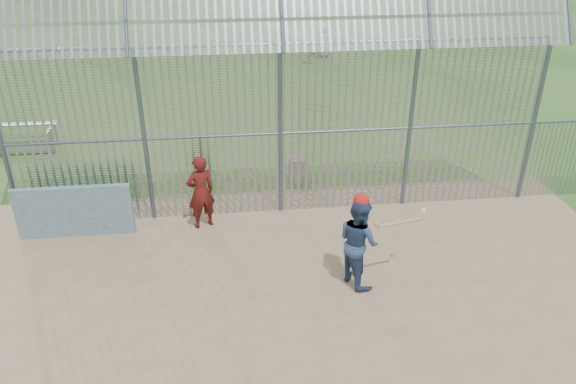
{
  "coord_description": "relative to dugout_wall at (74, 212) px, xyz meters",
  "views": [
    {
      "loc": [
        -1.17,
        -8.19,
        6.73
      ],
      "look_at": [
        0.0,
        2.0,
        1.3
      ],
      "focal_mm": 35.0,
      "sensor_mm": 36.0,
      "label": 1
    }
  ],
  "objects": [
    {
      "name": "ground",
      "position": [
        4.6,
        -2.9,
        -0.62
      ],
      "size": [
        120.0,
        120.0,
        0.0
      ],
      "primitive_type": "plane",
      "color": "#2D511E",
      "rests_on": "ground"
    },
    {
      "name": "dirt_infield",
      "position": [
        4.6,
        -3.4,
        -0.61
      ],
      "size": [
        14.0,
        10.0,
        0.02
      ],
      "primitive_type": "cube",
      "color": "#756047",
      "rests_on": "ground"
    },
    {
      "name": "dugout_wall",
      "position": [
        0.0,
        0.0,
        0.0
      ],
      "size": [
        2.5,
        0.12,
        1.2
      ],
      "primitive_type": "cube",
      "color": "#38566B",
      "rests_on": "dirt_infield"
    },
    {
      "name": "batter",
      "position": [
        5.78,
        -2.35,
        0.31
      ],
      "size": [
        0.97,
        1.08,
        1.81
      ],
      "primitive_type": "imported",
      "rotation": [
        0.0,
        0.0,
        1.97
      ],
      "color": "navy",
      "rests_on": "dirt_infield"
    },
    {
      "name": "onlooker",
      "position": [
        2.75,
        0.09,
        0.27
      ],
      "size": [
        0.75,
        0.63,
        1.74
      ],
      "primitive_type": "imported",
      "rotation": [
        0.0,
        0.0,
        3.55
      ],
      "color": "maroon",
      "rests_on": "dirt_infield"
    },
    {
      "name": "bg_kid_standing",
      "position": [
        8.08,
        14.8,
        0.17
      ],
      "size": [
        0.93,
        0.85,
        1.59
      ],
      "primitive_type": "imported",
      "rotation": [
        0.0,
        0.0,
        3.74
      ],
      "color": "slate",
      "rests_on": "ground"
    },
    {
      "name": "bg_kid_seated",
      "position": [
        7.22,
        13.74,
        -0.17
      ],
      "size": [
        0.54,
        0.5,
        0.89
      ],
      "primitive_type": "imported",
      "rotation": [
        0.0,
        0.0,
        2.45
      ],
      "color": "slate",
      "rests_on": "ground"
    },
    {
      "name": "batting_gear",
      "position": [
        5.91,
        -2.37,
        1.12
      ],
      "size": [
        1.42,
        0.42,
        0.61
      ],
      "color": "#AD1717",
      "rests_on": "ground"
    },
    {
      "name": "trash_can",
      "position": [
        5.2,
        2.03,
        -0.24
      ],
      "size": [
        0.56,
        0.56,
        0.82
      ],
      "color": "gray",
      "rests_on": "ground"
    },
    {
      "name": "bleacher",
      "position": [
        -3.16,
        5.05,
        -0.21
      ],
      "size": [
        3.0,
        0.95,
        0.72
      ],
      "color": "slate",
      "rests_on": "ground"
    },
    {
      "name": "backstop_fence",
      "position": [
        6.41,
        0.53,
        1.74
      ],
      "size": [
        20.09,
        0.81,
        5.3
      ],
      "color": "#47566B",
      "rests_on": "ground"
    }
  ]
}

